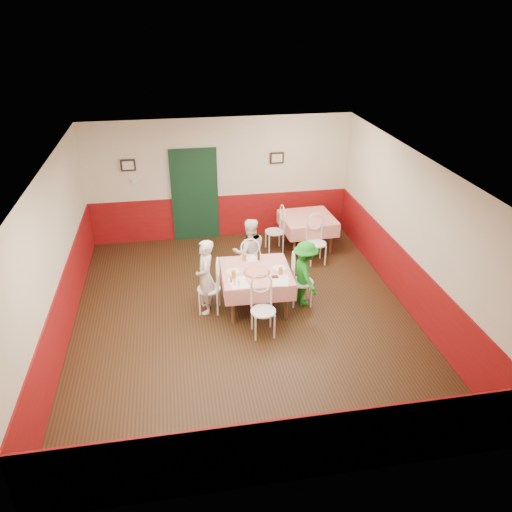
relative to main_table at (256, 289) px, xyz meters
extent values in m
plane|color=black|center=(-0.27, -0.27, -0.38)|extent=(7.00, 7.00, 0.00)
plane|color=white|center=(-0.27, -0.27, 2.42)|extent=(7.00, 7.00, 0.00)
cube|color=beige|center=(-0.27, 3.23, 1.02)|extent=(6.00, 0.10, 2.80)
cube|color=beige|center=(-0.27, -3.77, 1.02)|extent=(6.00, 0.10, 2.80)
cube|color=beige|center=(-3.27, -0.27, 1.02)|extent=(0.10, 7.00, 2.80)
cube|color=beige|center=(2.73, -0.27, 1.02)|extent=(0.10, 7.00, 2.80)
cube|color=maroon|center=(-0.27, 3.21, 0.12)|extent=(6.00, 0.03, 1.00)
cube|color=maroon|center=(-0.27, -3.76, 0.12)|extent=(6.00, 0.03, 1.00)
cube|color=maroon|center=(-3.26, -0.27, 0.12)|extent=(0.03, 7.00, 1.00)
cube|color=maroon|center=(2.71, -0.27, 0.12)|extent=(0.03, 7.00, 1.00)
cube|color=black|center=(-0.87, 3.18, 0.68)|extent=(0.96, 0.06, 2.10)
cube|color=black|center=(-2.27, 3.18, 1.48)|extent=(0.32, 0.03, 0.26)
cube|color=black|center=(1.03, 3.18, 1.48)|extent=(0.32, 0.03, 0.26)
cube|color=white|center=(-2.17, 3.18, 1.12)|extent=(0.10, 0.03, 0.10)
cube|color=red|center=(0.00, 0.00, 0.00)|extent=(1.25, 1.25, 0.77)
cube|color=red|center=(1.55, 2.24, 0.00)|extent=(1.18, 1.18, 0.77)
cylinder|color=#B74723|center=(0.00, -0.07, 0.40)|extent=(0.45, 0.45, 0.03)
cylinder|color=white|center=(-0.41, 0.01, 0.39)|extent=(0.26, 0.26, 0.01)
cylinder|color=white|center=(0.42, 0.01, 0.39)|extent=(0.26, 0.26, 0.01)
cylinder|color=white|center=(0.01, 0.44, 0.39)|extent=(0.26, 0.26, 0.01)
cylinder|color=#BF7219|center=(-0.43, -0.21, 0.46)|extent=(0.08, 0.08, 0.14)
cylinder|color=#BF7219|center=(0.40, -0.21, 0.45)|extent=(0.07, 0.07, 0.13)
cylinder|color=#BF7219|center=(-0.15, 0.42, 0.45)|extent=(0.07, 0.07, 0.13)
cylinder|color=#381C0A|center=(0.11, 0.38, 0.48)|extent=(0.05, 0.05, 0.20)
cylinder|color=silver|center=(-0.44, -0.43, 0.43)|extent=(0.04, 0.04, 0.09)
cylinder|color=silver|center=(-0.37, -0.48, 0.43)|extent=(0.04, 0.04, 0.09)
cylinder|color=#B23319|center=(-0.49, -0.34, 0.43)|extent=(0.04, 0.04, 0.09)
cube|color=white|center=(-0.37, -0.37, 0.39)|extent=(0.34, 0.43, 0.00)
cube|color=white|center=(0.34, -0.41, 0.39)|extent=(0.39, 0.46, 0.00)
cube|color=black|center=(0.28, -0.30, 0.40)|extent=(0.11, 0.09, 0.02)
imported|color=gray|center=(-0.90, 0.03, 0.33)|extent=(0.38, 0.54, 1.40)
imported|color=gray|center=(0.03, 0.90, 0.31)|extent=(0.69, 0.55, 1.37)
imported|color=gray|center=(0.90, -0.03, 0.25)|extent=(0.56, 0.86, 1.25)
camera|label=1|loc=(-1.31, -7.65, 4.69)|focal=35.00mm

